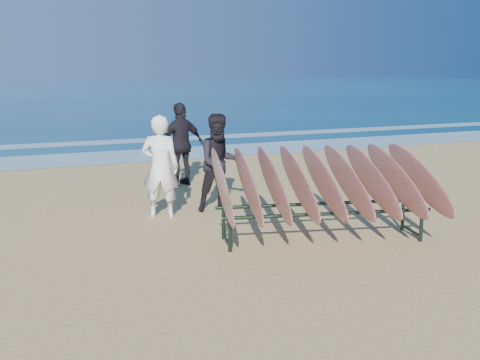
{
  "coord_description": "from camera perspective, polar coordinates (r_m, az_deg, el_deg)",
  "views": [
    {
      "loc": [
        -3.48,
        -7.41,
        2.67
      ],
      "look_at": [
        0.0,
        0.8,
        0.95
      ],
      "focal_mm": 45.0,
      "sensor_mm": 36.0,
      "label": 1
    }
  ],
  "objects": [
    {
      "name": "ground",
      "position": [
        8.61,
        2.09,
        -7.16
      ],
      "size": [
        120.0,
        120.0,
        0.0
      ],
      "primitive_type": "plane",
      "color": "tan",
      "rests_on": "ground"
    },
    {
      "name": "ocean",
      "position": [
        62.56,
        -19.94,
        7.84
      ],
      "size": [
        160.0,
        160.0,
        0.0
      ],
      "primitive_type": "plane",
      "color": "navy",
      "rests_on": "ground"
    },
    {
      "name": "foam_near",
      "position": [
        17.95,
        -11.54,
        2.18
      ],
      "size": [
        160.0,
        160.0,
        0.0
      ],
      "primitive_type": "plane",
      "color": "white",
      "rests_on": "ground"
    },
    {
      "name": "foam_far",
      "position": [
        21.36,
        -13.43,
        3.47
      ],
      "size": [
        160.0,
        160.0,
        0.0
      ],
      "primitive_type": "plane",
      "color": "white",
      "rests_on": "ground"
    },
    {
      "name": "surfboard_rack",
      "position": [
        9.19,
        7.86,
        -0.19
      ],
      "size": [
        3.63,
        3.1,
        1.51
      ],
      "rotation": [
        0.0,
        0.0,
        -0.23
      ],
      "color": "black",
      "rests_on": "ground"
    },
    {
      "name": "person_white",
      "position": [
        10.62,
        -7.57,
        1.27
      ],
      "size": [
        0.79,
        0.68,
        1.81
      ],
      "primitive_type": "imported",
      "rotation": [
        0.0,
        0.0,
        2.68
      ],
      "color": "white",
      "rests_on": "ground"
    },
    {
      "name": "person_dark_a",
      "position": [
        11.01,
        -1.92,
        1.65
      ],
      "size": [
        0.89,
        0.7,
        1.79
      ],
      "primitive_type": "imported",
      "rotation": [
        0.0,
        0.0,
        -0.02
      ],
      "color": "black",
      "rests_on": "ground"
    },
    {
      "name": "person_dark_b",
      "position": [
        13.46,
        -5.59,
        3.4
      ],
      "size": [
        1.15,
        0.66,
        1.84
      ],
      "primitive_type": "imported",
      "rotation": [
        0.0,
        0.0,
        3.35
      ],
      "color": "black",
      "rests_on": "ground"
    }
  ]
}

